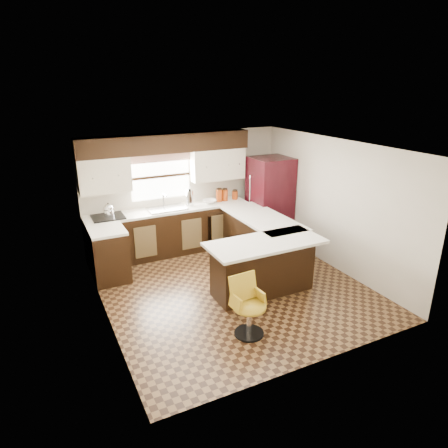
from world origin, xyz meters
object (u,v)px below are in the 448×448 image
peninsula_long (259,242)px  peninsula_return (263,267)px  bar_chair (250,307)px  refrigerator (270,201)px

peninsula_long → peninsula_return: same height
peninsula_return → bar_chair: bearing=-129.8°
peninsula_long → peninsula_return: size_ratio=1.18×
peninsula_return → bar_chair: 1.24m
peninsula_long → bar_chair: bearing=-124.4°
refrigerator → bar_chair: refrigerator is taller
peninsula_return → peninsula_long: bearing=61.7°
refrigerator → bar_chair: bearing=-126.6°
refrigerator → peninsula_return: bearing=-124.9°
peninsula_return → refrigerator: (1.31, 1.87, 0.48)m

